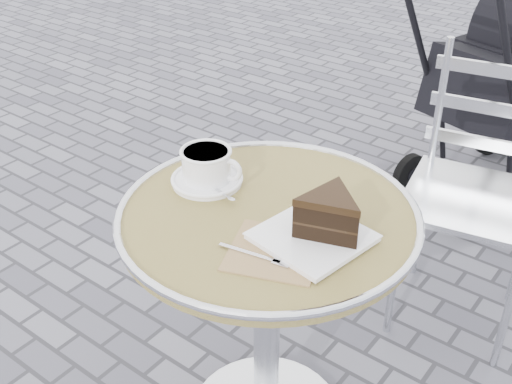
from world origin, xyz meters
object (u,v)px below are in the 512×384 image
Objects in this scene: bistro_chair at (484,160)px; cafe_table at (267,268)px; cake_plate_set at (324,220)px; cappuccino_set at (207,169)px.

cafe_table is at bearing -116.27° from bistro_chair.
bistro_chair is (0.23, 0.85, 0.01)m from cafe_table.
bistro_chair is at bearing 94.82° from cake_plate_set.
cappuccino_set is 0.22× the size of bistro_chair.
cake_plate_set is at bearing -4.57° from cafe_table.
cappuccino_set is at bearing 174.84° from cafe_table.
cafe_table is at bearing -20.15° from cappuccino_set.
cappuccino_set is 0.62× the size of cake_plate_set.
cake_plate_set is at bearing -19.89° from cappuccino_set.
cafe_table is at bearing -175.22° from cake_plate_set.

